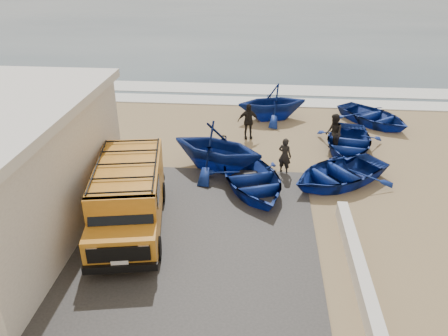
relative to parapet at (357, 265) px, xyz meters
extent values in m
plane|color=#9A8159|center=(-5.00, 3.00, -0.28)|extent=(160.00, 160.00, 0.00)
cube|color=#3B3836|center=(-7.00, 1.00, -0.25)|extent=(12.00, 10.00, 0.05)
cube|color=#385166|center=(-5.00, 59.00, -0.27)|extent=(180.00, 88.00, 0.01)
cube|color=white|center=(-5.00, 15.00, -0.25)|extent=(180.00, 1.60, 0.06)
cube|color=white|center=(-5.00, 17.50, -0.26)|extent=(180.00, 2.20, 0.04)
cube|color=black|center=(-8.55, 2.50, 2.33)|extent=(0.08, 0.70, 0.90)
cube|color=silver|center=(0.00, 0.00, 0.00)|extent=(0.35, 6.00, 0.55)
cube|color=orange|center=(-7.16, 2.04, 0.98)|extent=(2.71, 4.44, 1.76)
cube|color=orange|center=(-6.72, -0.48, 0.58)|extent=(2.16, 1.29, 0.96)
cube|color=black|center=(-6.81, 0.01, 1.43)|extent=(1.90, 0.67, 0.76)
cube|color=black|center=(-6.64, -0.97, 0.68)|extent=(1.71, 0.38, 0.48)
cube|color=black|center=(-6.63, -1.00, 0.23)|extent=(2.06, 0.50, 0.23)
cube|color=black|center=(-7.16, 1.99, 1.94)|extent=(2.56, 4.11, 0.06)
cylinder|color=black|center=(-7.73, -0.22, 0.10)|extent=(0.36, 0.77, 0.75)
cylinder|color=black|center=(-8.30, 3.03, 0.10)|extent=(0.36, 0.77, 0.75)
cylinder|color=black|center=(-5.86, 0.10, 0.10)|extent=(0.36, 0.77, 0.75)
cylinder|color=black|center=(-6.43, 3.36, 0.10)|extent=(0.36, 0.77, 0.75)
imported|color=navy|center=(-3.17, 4.51, 0.18)|extent=(4.41, 5.16, 0.90)
imported|color=navy|center=(0.22, 5.34, 0.17)|extent=(5.29, 4.98, 0.89)
imported|color=navy|center=(-4.67, 6.07, 0.77)|extent=(4.96, 4.65, 2.09)
imported|color=navy|center=(1.09, 8.41, 0.17)|extent=(3.85, 4.80, 0.88)
imported|color=navy|center=(-2.34, 12.22, 0.69)|extent=(4.42, 4.07, 1.94)
imported|color=navy|center=(2.96, 11.96, 0.15)|extent=(4.86, 5.04, 0.85)
imported|color=black|center=(-1.88, 6.05, 0.49)|extent=(0.67, 0.58, 1.54)
imported|color=black|center=(0.38, 8.36, 0.61)|extent=(0.72, 0.89, 1.76)
imported|color=black|center=(-3.51, 9.53, 0.59)|extent=(1.07, 0.59, 1.74)
camera|label=1|loc=(-2.95, -10.15, 8.22)|focal=35.00mm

